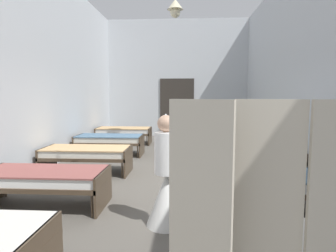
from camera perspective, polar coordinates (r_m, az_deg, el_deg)
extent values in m
cube|color=#59544C|center=(6.28, 0.14, -10.13)|extent=(6.34, 12.15, 0.10)
cube|color=silver|center=(11.92, 1.86, 9.52)|extent=(6.14, 0.20, 4.80)
cube|color=silver|center=(6.91, -25.78, 11.27)|extent=(0.20, 11.55, 4.80)
cube|color=silver|center=(6.59, 27.44, 11.46)|extent=(0.20, 11.55, 4.80)
cube|color=#2D2823|center=(11.79, 1.82, 3.72)|extent=(1.40, 0.06, 2.40)
cone|color=beige|center=(8.42, 1.47, 23.35)|extent=(0.44, 0.44, 0.28)
sphere|color=beige|center=(8.35, 1.47, 21.91)|extent=(0.28, 0.28, 0.28)
cylinder|color=#473828|center=(3.28, -22.20, -22.48)|extent=(0.03, 0.03, 0.34)
cylinder|color=#473828|center=(5.64, -29.93, -10.59)|extent=(0.03, 0.03, 0.34)
cylinder|color=#473828|center=(4.27, -15.08, -15.29)|extent=(0.03, 0.03, 0.34)
cylinder|color=#473828|center=(4.92, -12.35, -12.30)|extent=(0.03, 0.03, 0.34)
cube|color=#473828|center=(4.85, -23.71, -10.42)|extent=(1.90, 0.84, 0.07)
cube|color=#473828|center=(4.54, -12.91, -12.36)|extent=(0.04, 0.84, 0.57)
cube|color=white|center=(4.82, -23.77, -9.22)|extent=(1.82, 0.78, 0.14)
cube|color=#8C4C47|center=(4.80, -23.81, -8.28)|extent=(1.86, 0.82, 0.02)
cylinder|color=#473828|center=(4.11, 12.00, -16.10)|extent=(0.03, 0.03, 0.34)
cylinder|color=#473828|center=(4.78, 10.71, -12.83)|extent=(0.03, 0.03, 0.34)
cylinder|color=#473828|center=(5.28, 30.21, -11.72)|extent=(0.03, 0.03, 0.34)
cube|color=#473828|center=(4.57, 22.45, -11.38)|extent=(1.90, 0.84, 0.07)
cube|color=#473828|center=(4.39, 10.54, -12.93)|extent=(0.04, 0.84, 0.57)
cube|color=white|center=(4.54, 22.50, -10.12)|extent=(1.82, 0.78, 0.14)
cube|color=slate|center=(4.52, 22.55, -9.12)|extent=(1.86, 0.82, 0.02)
cylinder|color=#473828|center=(6.61, -24.26, -7.89)|extent=(0.03, 0.03, 0.34)
cylinder|color=#473828|center=(7.24, -21.59, -6.57)|extent=(0.03, 0.03, 0.34)
cylinder|color=#473828|center=(6.01, -9.24, -8.79)|extent=(0.03, 0.03, 0.34)
cylinder|color=#473828|center=(6.69, -7.87, -7.21)|extent=(0.03, 0.03, 0.34)
cube|color=#473828|center=(6.54, -16.06, -5.88)|extent=(1.90, 0.84, 0.07)
cube|color=#473828|center=(6.92, -23.35, -6.23)|extent=(0.04, 0.84, 0.57)
cube|color=#473828|center=(6.31, -8.00, -6.95)|extent=(0.04, 0.84, 0.57)
cube|color=silver|center=(6.52, -16.09, -4.98)|extent=(1.82, 0.78, 0.14)
cube|color=tan|center=(6.51, -16.11, -4.27)|extent=(1.86, 0.82, 0.02)
cylinder|color=#473828|center=(5.90, 9.28, -9.09)|extent=(0.03, 0.03, 0.34)
cylinder|color=#473828|center=(6.59, 8.66, -7.44)|extent=(0.03, 0.03, 0.34)
cylinder|color=#473828|center=(6.31, 25.38, -8.60)|extent=(0.03, 0.03, 0.34)
cylinder|color=#473828|center=(6.97, 23.18, -7.14)|extent=(0.03, 0.03, 0.34)
cube|color=#473828|center=(6.34, 16.89, -6.30)|extent=(1.90, 0.84, 0.07)
cube|color=#473828|center=(6.21, 8.41, -7.18)|extent=(0.04, 0.84, 0.57)
cube|color=#473828|center=(6.63, 24.76, -6.83)|extent=(0.04, 0.84, 0.57)
cube|color=silver|center=(6.32, 16.92, -5.37)|extent=(1.82, 0.78, 0.14)
cube|color=slate|center=(6.30, 16.94, -4.63)|extent=(1.86, 0.82, 0.02)
cylinder|color=#473828|center=(8.30, -18.13, -4.84)|extent=(0.03, 0.03, 0.34)
cylinder|color=#473828|center=(8.96, -16.43, -3.98)|extent=(0.03, 0.03, 0.34)
cylinder|color=#473828|center=(7.83, -6.16, -5.22)|extent=(0.03, 0.03, 0.34)
cylinder|color=#473828|center=(8.52, -5.34, -4.26)|extent=(0.03, 0.03, 0.34)
cube|color=#473828|center=(8.32, -11.68, -3.19)|extent=(1.90, 0.84, 0.07)
cube|color=#473828|center=(8.63, -17.65, -3.62)|extent=(0.04, 0.84, 0.57)
cube|color=#473828|center=(8.14, -5.32, -3.92)|extent=(0.04, 0.84, 0.57)
cube|color=silver|center=(8.31, -11.69, -2.47)|extent=(1.82, 0.78, 0.14)
cube|color=slate|center=(8.29, -11.70, -1.91)|extent=(1.86, 0.82, 0.02)
cylinder|color=#473828|center=(7.74, 7.89, -5.37)|extent=(0.03, 0.03, 0.34)
cylinder|color=#473828|center=(8.44, 7.52, -4.39)|extent=(0.03, 0.03, 0.34)
cylinder|color=#473828|center=(8.06, 20.37, -5.24)|extent=(0.03, 0.03, 0.34)
cylinder|color=#473828|center=(8.74, 19.01, -4.32)|extent=(0.03, 0.03, 0.34)
cube|color=#473828|center=(8.16, 13.83, -3.43)|extent=(1.90, 0.84, 0.07)
cube|color=#473828|center=(8.06, 7.28, -4.04)|extent=(0.04, 0.84, 0.57)
cube|color=#473828|center=(8.39, 20.09, -3.97)|extent=(0.04, 0.84, 0.57)
cube|color=silver|center=(8.15, 13.85, -2.70)|extent=(1.82, 0.78, 0.14)
cube|color=slate|center=(8.13, 13.87, -2.13)|extent=(1.86, 0.82, 0.02)
cylinder|color=#473828|center=(10.06, -14.14, -2.81)|extent=(0.03, 0.03, 0.34)
cylinder|color=#473828|center=(10.74, -12.98, -2.21)|extent=(0.03, 0.03, 0.34)
cylinder|color=#473828|center=(9.67, -4.26, -2.99)|extent=(0.03, 0.03, 0.34)
cylinder|color=#473828|center=(10.38, -3.72, -2.35)|extent=(0.03, 0.03, 0.34)
cube|color=#473828|center=(10.15, -8.87, -1.44)|extent=(1.90, 0.84, 0.07)
cube|color=#473828|center=(10.40, -13.87, -1.86)|extent=(0.04, 0.84, 0.57)
cube|color=#473828|center=(10.00, -3.64, -2.00)|extent=(0.04, 0.84, 0.57)
cube|color=white|center=(10.13, -8.88, -0.86)|extent=(1.82, 0.78, 0.14)
cube|color=tan|center=(10.12, -8.88, -0.40)|extent=(1.86, 0.82, 0.02)
cylinder|color=#473828|center=(9.60, 7.04, -3.09)|extent=(0.03, 0.03, 0.34)
cylinder|color=#473828|center=(10.31, 6.80, -2.44)|extent=(0.03, 0.03, 0.34)
cylinder|color=#473828|center=(9.86, 17.20, -3.08)|extent=(0.03, 0.03, 0.34)
cylinder|color=#473828|center=(10.56, 16.28, -2.45)|extent=(0.03, 0.03, 0.34)
cube|color=#473828|center=(10.02, 11.91, -1.60)|extent=(1.90, 0.84, 0.07)
cube|color=#473828|center=(9.94, 6.58, -2.09)|extent=(0.04, 0.84, 0.57)
cube|color=#473828|center=(10.21, 17.07, -2.10)|extent=(0.04, 0.84, 0.57)
cube|color=white|center=(10.00, 11.92, -1.01)|extent=(1.82, 0.78, 0.14)
cube|color=beige|center=(9.99, 11.93, -0.54)|extent=(1.86, 0.82, 0.02)
cone|color=white|center=(3.86, -0.43, -14.58)|extent=(0.52, 0.52, 0.70)
cylinder|color=white|center=(3.69, -0.44, -5.46)|extent=(0.30, 0.30, 0.55)
sphere|color=tan|center=(3.63, -0.45, 0.51)|extent=(0.22, 0.22, 0.22)
cone|color=white|center=(3.62, -0.45, 1.72)|extent=(0.18, 0.18, 0.10)
cylinder|color=#515B70|center=(6.12, 13.97, -1.99)|extent=(0.32, 0.32, 0.58)
cube|color=#515B70|center=(6.16, 13.90, -4.29)|extent=(0.44, 0.44, 0.08)
sphere|color=#A87A5B|center=(6.08, 14.06, 1.74)|extent=(0.22, 0.22, 0.22)
cylinder|color=brown|center=(9.58, 2.85, -2.99)|extent=(0.35, 0.35, 0.37)
cylinder|color=brown|center=(9.54, 2.86, -1.31)|extent=(0.06, 0.06, 0.20)
cone|color=#2D6633|center=(9.49, 2.88, 1.63)|extent=(0.66, 0.66, 0.78)
cube|color=#BCB29E|center=(1.88, 6.27, -21.46)|extent=(0.38, 0.24, 1.70)
cube|color=#BCB29E|center=(2.00, 19.09, -20.04)|extent=(0.42, 0.12, 1.70)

